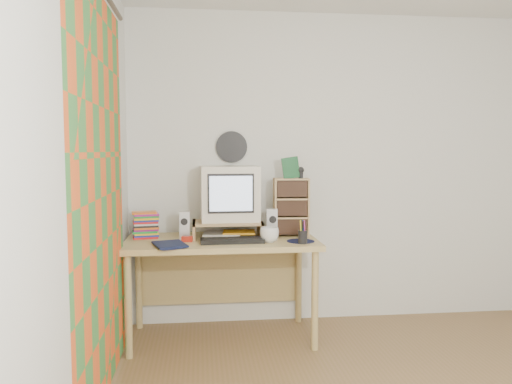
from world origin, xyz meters
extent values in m
plane|color=silver|center=(0.00, 1.75, 1.25)|extent=(3.50, 0.00, 3.50)
plane|color=silver|center=(-1.75, 0.00, 1.25)|extent=(0.00, 3.50, 3.50)
plane|color=#E95820|center=(-1.71, 0.48, 1.15)|extent=(0.00, 2.20, 2.20)
cylinder|color=black|center=(-0.93, 1.73, 1.43)|extent=(0.25, 0.02, 0.25)
cube|color=tan|center=(-1.03, 1.38, 0.73)|extent=(1.40, 0.70, 0.04)
cube|color=tan|center=(-1.03, 1.71, 0.38)|extent=(1.33, 0.02, 0.41)
cylinder|color=tan|center=(-1.67, 1.09, 0.35)|extent=(0.05, 0.05, 0.71)
cylinder|color=tan|center=(-0.39, 1.09, 0.35)|extent=(0.05, 0.05, 0.71)
cylinder|color=tan|center=(-1.67, 1.67, 0.35)|extent=(0.05, 0.05, 0.71)
cylinder|color=tan|center=(-0.39, 1.67, 0.35)|extent=(0.05, 0.05, 0.71)
cube|color=tan|center=(-1.23, 1.48, 0.81)|extent=(0.02, 0.30, 0.12)
cube|color=tan|center=(-0.73, 1.48, 0.81)|extent=(0.02, 0.30, 0.12)
cube|color=tan|center=(-0.98, 1.48, 0.86)|extent=(0.52, 0.30, 0.02)
cube|color=silver|center=(-0.96, 1.53, 1.08)|extent=(0.44, 0.44, 0.41)
cube|color=#BDBCC2|center=(-1.30, 1.44, 0.85)|extent=(0.08, 0.08, 0.20)
cube|color=#BDBCC2|center=(-0.65, 1.42, 0.86)|extent=(0.09, 0.09, 0.22)
cube|color=black|center=(-0.96, 1.23, 0.76)|extent=(0.45, 0.16, 0.03)
cube|color=tan|center=(-0.49, 1.48, 0.97)|extent=(0.27, 0.16, 0.44)
imported|color=silver|center=(-0.69, 1.22, 0.80)|extent=(0.14, 0.14, 0.11)
imported|color=#0E1535|center=(-1.49, 1.11, 0.77)|extent=(0.28, 0.24, 0.05)
cylinder|color=black|center=(-0.47, 1.23, 0.75)|extent=(0.22, 0.22, 0.00)
cube|color=red|center=(-1.28, 1.31, 0.77)|extent=(0.08, 0.06, 0.04)
cube|color=#164E28|center=(-0.50, 1.46, 1.27)|extent=(0.12, 0.03, 0.16)
camera|label=1|loc=(-1.18, -2.26, 1.40)|focal=35.00mm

